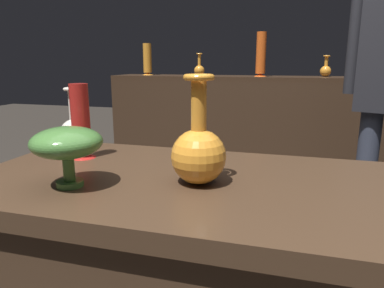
{
  "coord_description": "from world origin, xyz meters",
  "views": [
    {
      "loc": [
        0.27,
        -0.88,
        1.11
      ],
      "look_at": [
        0.02,
        -0.02,
        0.9
      ],
      "focal_mm": 33.01,
      "sensor_mm": 36.0,
      "label": 1
    }
  ],
  "objects_px": {
    "shelf_vase_center": "(261,55)",
    "shelf_vase_far_left": "(147,60)",
    "vase_centerpiece": "(199,151)",
    "vase_tall_behind": "(67,144)",
    "shelf_vase_right": "(326,70)",
    "vase_right_accent": "(81,124)",
    "vase_left_accent": "(75,130)",
    "shelf_vase_left": "(199,69)"
  },
  "relations": [
    {
      "from": "shelf_vase_center",
      "to": "shelf_vase_far_left",
      "type": "height_order",
      "value": "shelf_vase_center"
    },
    {
      "from": "vase_centerpiece",
      "to": "vase_tall_behind",
      "type": "relative_size",
      "value": 1.59
    },
    {
      "from": "vase_centerpiece",
      "to": "shelf_vase_right",
      "type": "xyz_separation_m",
      "value": [
        0.48,
        2.29,
        0.16
      ]
    },
    {
      "from": "vase_centerpiece",
      "to": "vase_right_accent",
      "type": "height_order",
      "value": "vase_centerpiece"
    },
    {
      "from": "shelf_vase_center",
      "to": "shelf_vase_far_left",
      "type": "xyz_separation_m",
      "value": [
        -1.04,
        0.07,
        -0.04
      ]
    },
    {
      "from": "vase_centerpiece",
      "to": "vase_right_accent",
      "type": "bearing_deg",
      "value": 162.06
    },
    {
      "from": "vase_tall_behind",
      "to": "shelf_vase_center",
      "type": "bearing_deg",
      "value": 83.42
    },
    {
      "from": "vase_left_accent",
      "to": "vase_right_accent",
      "type": "xyz_separation_m",
      "value": [
        0.11,
        -0.12,
        0.05
      ]
    },
    {
      "from": "vase_left_accent",
      "to": "shelf_vase_right",
      "type": "bearing_deg",
      "value": 63.34
    },
    {
      "from": "shelf_vase_right",
      "to": "shelf_vase_far_left",
      "type": "height_order",
      "value": "shelf_vase_far_left"
    },
    {
      "from": "vase_right_accent",
      "to": "shelf_vase_right",
      "type": "bearing_deg",
      "value": 67.1
    },
    {
      "from": "shelf_vase_center",
      "to": "vase_right_accent",
      "type": "bearing_deg",
      "value": -100.74
    },
    {
      "from": "shelf_vase_far_left",
      "to": "shelf_vase_right",
      "type": "bearing_deg",
      "value": 1.03
    },
    {
      "from": "vase_right_accent",
      "to": "shelf_vase_far_left",
      "type": "relative_size",
      "value": 0.86
    },
    {
      "from": "shelf_vase_far_left",
      "to": "shelf_vase_center",
      "type": "bearing_deg",
      "value": -4.03
    },
    {
      "from": "vase_right_accent",
      "to": "shelf_vase_center",
      "type": "bearing_deg",
      "value": 79.26
    },
    {
      "from": "vase_centerpiece",
      "to": "vase_left_accent",
      "type": "relative_size",
      "value": 1.28
    },
    {
      "from": "vase_left_accent",
      "to": "shelf_vase_left",
      "type": "bearing_deg",
      "value": 90.66
    },
    {
      "from": "vase_tall_behind",
      "to": "shelf_vase_far_left",
      "type": "bearing_deg",
      "value": 108.06
    },
    {
      "from": "vase_right_accent",
      "to": "shelf_vase_far_left",
      "type": "bearing_deg",
      "value": 107.07
    },
    {
      "from": "shelf_vase_right",
      "to": "shelf_vase_far_left",
      "type": "xyz_separation_m",
      "value": [
        -1.56,
        -0.03,
        0.08
      ]
    },
    {
      "from": "shelf_vase_right",
      "to": "shelf_vase_center",
      "type": "relative_size",
      "value": 0.48
    },
    {
      "from": "shelf_vase_right",
      "to": "shelf_vase_left",
      "type": "height_order",
      "value": "shelf_vase_left"
    },
    {
      "from": "vase_tall_behind",
      "to": "shelf_vase_right",
      "type": "relative_size",
      "value": 1.04
    },
    {
      "from": "vase_centerpiece",
      "to": "shelf_vase_center",
      "type": "distance_m",
      "value": 2.21
    },
    {
      "from": "vase_left_accent",
      "to": "shelf_vase_center",
      "type": "height_order",
      "value": "shelf_vase_center"
    },
    {
      "from": "vase_tall_behind",
      "to": "shelf_vase_center",
      "type": "height_order",
      "value": "shelf_vase_center"
    },
    {
      "from": "vase_left_accent",
      "to": "shelf_vase_center",
      "type": "bearing_deg",
      "value": 75.51
    },
    {
      "from": "vase_centerpiece",
      "to": "shelf_vase_far_left",
      "type": "xyz_separation_m",
      "value": [
        -1.08,
        2.26,
        0.24
      ]
    },
    {
      "from": "vase_centerpiece",
      "to": "vase_left_accent",
      "type": "xyz_separation_m",
      "value": [
        -0.54,
        0.26,
        -0.02
      ]
    },
    {
      "from": "shelf_vase_far_left",
      "to": "vase_centerpiece",
      "type": "bearing_deg",
      "value": -64.4
    },
    {
      "from": "vase_tall_behind",
      "to": "shelf_vase_left",
      "type": "bearing_deg",
      "value": 96.36
    },
    {
      "from": "vase_tall_behind",
      "to": "shelf_vase_right",
      "type": "xyz_separation_m",
      "value": [
        0.79,
        2.4,
        0.14
      ]
    },
    {
      "from": "vase_tall_behind",
      "to": "shelf_vase_left",
      "type": "relative_size",
      "value": 0.93
    },
    {
      "from": "shelf_vase_center",
      "to": "shelf_vase_left",
      "type": "distance_m",
      "value": 0.53
    },
    {
      "from": "shelf_vase_right",
      "to": "shelf_vase_center",
      "type": "height_order",
      "value": "shelf_vase_center"
    },
    {
      "from": "shelf_vase_right",
      "to": "shelf_vase_left",
      "type": "relative_size",
      "value": 0.89
    },
    {
      "from": "vase_left_accent",
      "to": "shelf_vase_right",
      "type": "xyz_separation_m",
      "value": [
        1.02,
        2.03,
        0.18
      ]
    },
    {
      "from": "shelf_vase_center",
      "to": "shelf_vase_left",
      "type": "bearing_deg",
      "value": -178.0
    },
    {
      "from": "vase_centerpiece",
      "to": "shelf_vase_far_left",
      "type": "bearing_deg",
      "value": 115.6
    },
    {
      "from": "vase_tall_behind",
      "to": "vase_right_accent",
      "type": "distance_m",
      "value": 0.28
    },
    {
      "from": "vase_right_accent",
      "to": "shelf_vase_center",
      "type": "relative_size",
      "value": 0.68
    }
  ]
}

